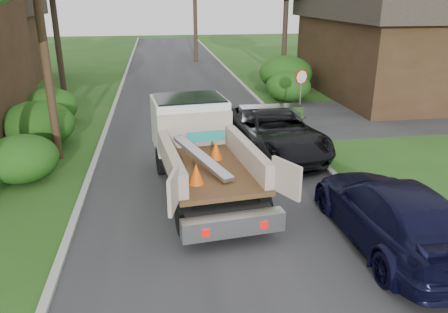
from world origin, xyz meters
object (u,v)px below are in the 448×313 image
object	(u,v)px
utility_pole	(40,15)
navy_suv	(392,213)
black_pickup	(273,131)
flatbed_truck	(197,141)
stop_sign	(301,84)
house_right	(401,42)

from	to	relation	value
utility_pole	navy_suv	distance (m)	12.69
black_pickup	navy_suv	distance (m)	7.09
flatbed_truck	black_pickup	world-z (taller)	flatbed_truck
utility_pole	black_pickup	distance (m)	9.22
black_pickup	navy_suv	xyz separation A→B (m)	(1.16, -7.00, -0.03)
stop_sign	house_right	size ratio (longest dim) A/B	0.19
utility_pole	black_pickup	world-z (taller)	utility_pole
utility_pole	flatbed_truck	xyz separation A→B (m)	(4.96, -2.93, -3.78)
stop_sign	navy_suv	xyz separation A→B (m)	(-1.40, -11.50, -0.96)
navy_suv	house_right	bearing A→B (deg)	-119.14
house_right	flatbed_truck	world-z (taller)	house_right
stop_sign	house_right	xyz separation A→B (m)	(7.80, 5.00, 1.38)
utility_pole	house_right	bearing A→B (deg)	26.01
house_right	navy_suv	size ratio (longest dim) A/B	2.29
house_right	flatbed_truck	size ratio (longest dim) A/B	1.85
stop_sign	navy_suv	size ratio (longest dim) A/B	0.44
house_right	navy_suv	world-z (taller)	house_right
stop_sign	house_right	bearing A→B (deg)	32.66
black_pickup	navy_suv	bearing A→B (deg)	-88.87
stop_sign	utility_pole	bearing A→B (deg)	-159.38
stop_sign	house_right	world-z (taller)	house_right
utility_pole	black_pickup	xyz separation A→B (m)	(8.12, -0.48, -4.32)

